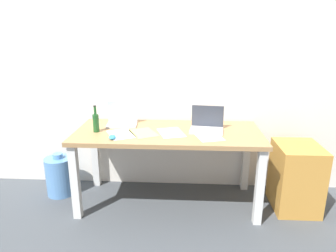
{
  "coord_description": "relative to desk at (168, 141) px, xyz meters",
  "views": [
    {
      "loc": [
        0.16,
        -2.74,
        1.64
      ],
      "look_at": [
        0.0,
        0.0,
        0.8
      ],
      "focal_mm": 32.63,
      "sensor_mm": 36.0,
      "label": 1
    }
  ],
  "objects": [
    {
      "name": "desk",
      "position": [
        0.0,
        0.0,
        0.0
      ],
      "size": [
        1.76,
        0.76,
        0.75
      ],
      "color": "#A37A4C",
      "rests_on": "ground"
    },
    {
      "name": "water_cooler_jug",
      "position": [
        -1.15,
        0.11,
        -0.45
      ],
      "size": [
        0.29,
        0.29,
        0.45
      ],
      "color": "#598CC6",
      "rests_on": "ground"
    },
    {
      "name": "laptop_right",
      "position": [
        0.37,
        0.05,
        0.15
      ],
      "size": [
        0.33,
        0.26,
        0.22
      ],
      "color": "silver",
      "rests_on": "desk"
    },
    {
      "name": "back_wall",
      "position": [
        0.0,
        0.44,
        0.64
      ],
      "size": [
        5.2,
        0.08,
        2.6
      ],
      "primitive_type": "cube",
      "color": "silver",
      "rests_on": "ground"
    },
    {
      "name": "beer_bottle",
      "position": [
        -0.67,
        -0.06,
        0.19
      ],
      "size": [
        0.06,
        0.06,
        0.25
      ],
      "color": "#1E5123",
      "rests_on": "desk"
    },
    {
      "name": "paper_sheet_center",
      "position": [
        0.03,
        -0.05,
        0.1
      ],
      "size": [
        0.29,
        0.35,
        0.0
      ],
      "primitive_type": "cube",
      "rotation": [
        0.0,
        0.0,
        0.31
      ],
      "color": "white",
      "rests_on": "desk"
    },
    {
      "name": "paper_sheet_front_left",
      "position": [
        -0.42,
        -0.12,
        0.1
      ],
      "size": [
        0.32,
        0.36,
        0.0
      ],
      "primitive_type": "cube",
      "rotation": [
        0.0,
        0.0,
        0.47
      ],
      "color": "white",
      "rests_on": "desk"
    },
    {
      "name": "paper_sheet_front_right",
      "position": [
        0.37,
        -0.13,
        0.1
      ],
      "size": [
        0.28,
        0.34,
        0.0
      ],
      "primitive_type": "cube",
      "rotation": [
        0.0,
        0.0,
        0.28
      ],
      "color": "white",
      "rests_on": "desk"
    },
    {
      "name": "ground_plane",
      "position": [
        0.0,
        0.0,
        -0.66
      ],
      "size": [
        8.0,
        8.0,
        0.0
      ],
      "primitive_type": "plane",
      "color": "#42474C"
    },
    {
      "name": "paper_yellow_folder",
      "position": [
        -0.22,
        -0.08,
        0.1
      ],
      "size": [
        0.32,
        0.36,
        0.0
      ],
      "primitive_type": "cube",
      "rotation": [
        0.0,
        0.0,
        0.49
      ],
      "color": "#F4E06B",
      "rests_on": "desk"
    },
    {
      "name": "filing_cabinet",
      "position": [
        1.23,
        -0.02,
        -0.34
      ],
      "size": [
        0.4,
        0.48,
        0.64
      ],
      "primitive_type": "cube",
      "color": "#C68938",
      "rests_on": "ground"
    },
    {
      "name": "computer_mouse",
      "position": [
        -0.47,
        -0.25,
        0.12
      ],
      "size": [
        0.08,
        0.11,
        0.03
      ],
      "primitive_type": "ellipsoid",
      "rotation": [
        0.0,
        0.0,
        0.24
      ],
      "color": "#338CC6",
      "rests_on": "desk"
    },
    {
      "name": "laptop_left",
      "position": [
        -0.47,
        0.18,
        0.15
      ],
      "size": [
        0.31,
        0.23,
        0.23
      ],
      "color": "silver",
      "rests_on": "desk"
    }
  ]
}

